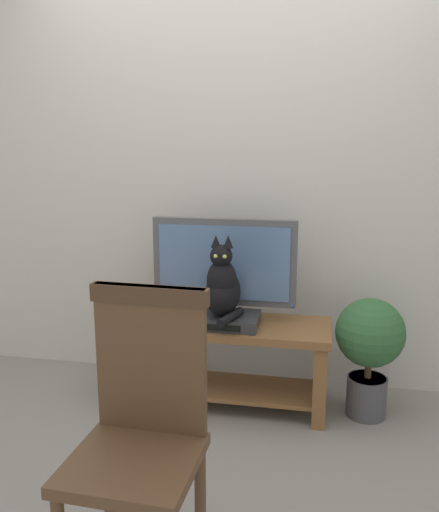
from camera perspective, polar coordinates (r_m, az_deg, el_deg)
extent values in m
plane|color=gray|center=(2.78, -1.51, -20.08)|extent=(12.00, 12.00, 0.00)
cube|color=beige|center=(3.30, 2.05, 10.69)|extent=(7.00, 0.12, 2.80)
cube|color=brown|center=(3.03, 0.18, -7.39)|extent=(1.20, 0.43, 0.04)
cube|color=brown|center=(3.12, -10.62, -11.86)|extent=(0.07, 0.07, 0.45)
cube|color=brown|center=(2.93, 10.53, -13.56)|extent=(0.07, 0.07, 0.45)
cube|color=brown|center=(3.40, -8.58, -9.72)|extent=(0.07, 0.07, 0.45)
cube|color=brown|center=(3.22, 10.61, -11.06)|extent=(0.07, 0.07, 0.45)
cube|color=brown|center=(3.17, 0.18, -13.67)|extent=(1.10, 0.35, 0.02)
cube|color=#4C4C51|center=(3.10, 0.49, -6.22)|extent=(0.31, 0.20, 0.03)
cube|color=#4C4C51|center=(3.09, 0.49, -5.50)|extent=(0.06, 0.04, 0.05)
cube|color=#4C4C51|center=(3.02, 0.50, -0.61)|extent=(0.81, 0.05, 0.49)
cube|color=#4C6B93|center=(2.99, 0.40, -0.73)|extent=(0.74, 0.01, 0.41)
sphere|color=#2672F2|center=(3.00, 7.69, -5.25)|extent=(0.01, 0.01, 0.01)
cube|color=#2D2D30|center=(2.96, 0.45, -6.77)|extent=(0.39, 0.26, 0.06)
cube|color=black|center=(2.84, -0.04, -7.60)|extent=(0.23, 0.01, 0.03)
ellipsoid|color=black|center=(2.91, 0.46, -3.88)|extent=(0.19, 0.30, 0.25)
ellipsoid|color=black|center=(2.86, 0.32, -2.58)|extent=(0.16, 0.19, 0.22)
sphere|color=black|center=(2.81, 0.27, 0.01)|extent=(0.12, 0.12, 0.12)
cone|color=black|center=(2.80, -0.39, 1.57)|extent=(0.05, 0.05, 0.07)
cone|color=black|center=(2.79, 0.93, 1.53)|extent=(0.05, 0.05, 0.07)
sphere|color=#B2C64C|center=(2.76, -0.43, -0.02)|extent=(0.02, 0.02, 0.02)
sphere|color=#B2C64C|center=(2.75, 0.54, -0.06)|extent=(0.02, 0.02, 0.02)
cylinder|color=black|center=(2.84, 1.18, -6.47)|extent=(0.11, 0.24, 0.04)
cylinder|color=#513823|center=(2.18, -11.59, -23.19)|extent=(0.04, 0.04, 0.46)
cylinder|color=#513823|center=(2.08, -2.04, -24.87)|extent=(0.04, 0.04, 0.46)
cube|color=#513823|center=(1.85, -9.12, -20.84)|extent=(0.42, 0.42, 0.04)
cube|color=#513823|center=(1.87, -7.27, -10.78)|extent=(0.39, 0.05, 0.52)
cube|color=#412C1C|center=(1.80, -7.46, -4.08)|extent=(0.41, 0.06, 0.06)
cube|color=olive|center=(3.07, -8.33, -6.49)|extent=(0.22, 0.16, 0.04)
cube|color=#2D2D33|center=(3.07, -8.30, -5.70)|extent=(0.21, 0.19, 0.04)
cube|color=#B2332D|center=(3.06, -8.10, -5.01)|extent=(0.20, 0.18, 0.04)
cube|color=#B2332D|center=(3.04, -8.24, -4.45)|extent=(0.20, 0.17, 0.03)
cylinder|color=#47474C|center=(3.15, 15.27, -14.11)|extent=(0.22, 0.22, 0.22)
cylinder|color=#332319|center=(3.11, 15.37, -12.43)|extent=(0.20, 0.20, 0.02)
cylinder|color=#4C3823|center=(3.08, 15.44, -11.34)|extent=(0.04, 0.04, 0.11)
sphere|color=#2D5B33|center=(3.01, 15.66, -7.81)|extent=(0.37, 0.37, 0.37)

